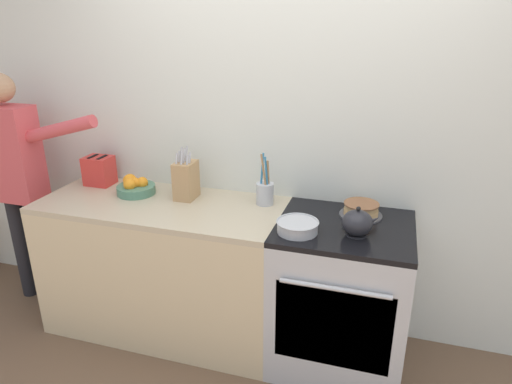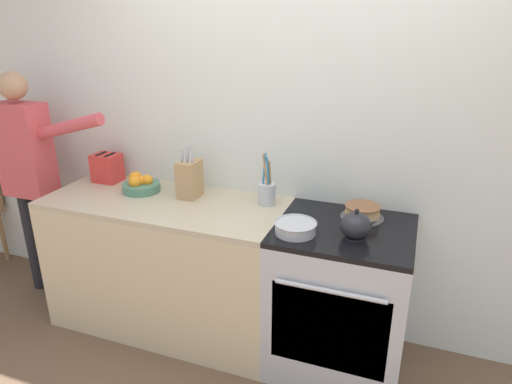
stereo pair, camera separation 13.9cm
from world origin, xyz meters
name	(u,v)px [view 2 (the right image)]	position (x,y,z in m)	size (l,w,h in m)	color
ground_plane	(258,381)	(0.00, 0.00, 0.00)	(16.00, 16.00, 0.00)	brown
wall_back	(297,132)	(0.00, 0.67, 1.30)	(8.00, 0.04, 2.60)	silver
counter_cabinet	(168,264)	(-0.74, 0.32, 0.44)	(1.50, 0.65, 0.88)	beige
stove_range	(339,298)	(0.37, 0.32, 0.44)	(0.73, 0.68, 0.88)	#B7BABF
layer_cake	(362,212)	(0.44, 0.48, 0.92)	(0.24, 0.24, 0.08)	#4C4C51
tea_kettle	(356,226)	(0.44, 0.22, 0.95)	(0.19, 0.16, 0.16)	#232328
mixing_bowl	(295,228)	(0.14, 0.17, 0.92)	(0.22, 0.22, 0.06)	#B7BABF
knife_block	(189,178)	(-0.62, 0.44, 1.00)	(0.12, 0.16, 0.32)	tan
utensil_crock	(267,192)	(-0.13, 0.49, 0.96)	(0.10, 0.10, 0.32)	#B7BABF
fruit_bowl	(140,184)	(-0.97, 0.42, 0.93)	(0.24, 0.24, 0.11)	#4C7F66
toaster	(107,168)	(-1.28, 0.50, 0.98)	(0.19, 0.14, 0.19)	red
person_baker	(29,168)	(-1.82, 0.35, 0.96)	(0.92, 0.20, 1.61)	black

